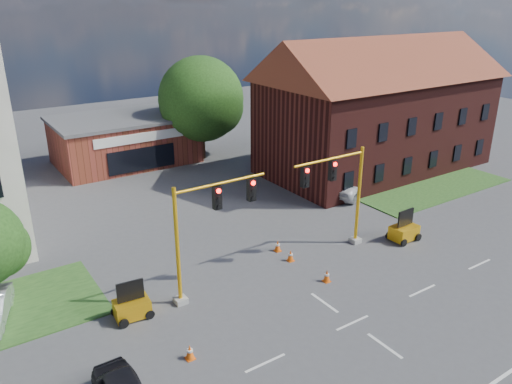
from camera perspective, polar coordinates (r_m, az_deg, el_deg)
ground at (r=24.69m, az=10.97°, el=-14.47°), size 120.00×120.00×0.00m
grass_verge_ne at (r=42.33m, az=20.05°, el=0.26°), size 14.00×4.00×0.08m
lane_markings at (r=23.15m, az=16.38°, el=-17.78°), size 60.00×36.00×0.01m
brick_shop at (r=47.75m, az=-14.77°, el=5.84°), size 12.40×8.40×4.30m
townhouse_row at (r=45.02m, az=13.86°, el=9.96°), size 21.00×11.00×11.50m
tree_large at (r=47.08m, az=-5.90°, el=10.29°), size 8.22×7.83×9.56m
signal_mast_west at (r=24.62m, az=-5.61°, el=-3.70°), size 5.30×0.60×6.20m
signal_mast_east at (r=29.36m, az=9.49°, el=0.32°), size 5.30×0.60×6.20m
trailer_west at (r=25.02m, az=-14.00°, el=-12.59°), size 1.74×1.24×1.87m
trailer_east at (r=32.80m, az=16.57°, el=-4.29°), size 1.76×1.21×1.96m
cone_a at (r=22.25m, az=-7.57°, el=-17.68°), size 0.40×0.40×0.70m
cone_b at (r=29.22m, az=3.96°, el=-7.27°), size 0.40×0.40×0.70m
cone_c at (r=27.43m, az=8.09°, el=-9.48°), size 0.40×0.40×0.70m
cone_d at (r=30.25m, az=2.49°, el=-6.18°), size 0.40×0.40×0.70m
pickup_white at (r=39.61m, az=10.63°, el=0.99°), size 6.34×4.71×1.60m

